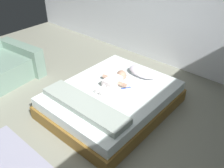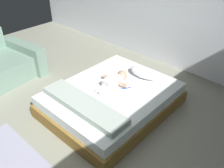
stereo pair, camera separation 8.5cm
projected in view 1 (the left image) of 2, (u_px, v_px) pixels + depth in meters
ground_plane at (49, 149)px, 3.03m from camera, size 8.00×8.00×0.00m
bed at (112, 100)px, 3.61m from camera, size 1.49×1.87×0.35m
pillow at (143, 72)px, 3.80m from camera, size 0.50×0.27×0.15m
baby at (115, 81)px, 3.60m from camera, size 0.45×0.61×0.16m
toothbrush at (127, 88)px, 3.54m from camera, size 0.10×0.15×0.02m
blanket at (84, 105)px, 3.14m from camera, size 1.34×0.33×0.09m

